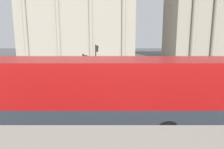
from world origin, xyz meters
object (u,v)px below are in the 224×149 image
plaza_building_left (80,7)px  pedestrian_olive (69,88)px  double_decker_bus (119,110)px  traffic_light_mid (97,58)px  traffic_light_near (86,72)px  pedestrian_blue (147,61)px  pedestrian_red (176,60)px

plaza_building_left → pedestrian_olive: 41.08m
plaza_building_left → double_decker_bus: bearing=-79.6°
traffic_light_mid → pedestrian_olive: size_ratio=2.64×
plaza_building_left → traffic_light_near: size_ratio=7.61×
traffic_light_near → pedestrian_olive: bearing=132.4°
double_decker_bus → traffic_light_near: (-2.15, 7.17, 0.17)m
pedestrian_blue → pedestrian_olive: pedestrian_blue is taller
double_decker_bus → plaza_building_left: size_ratio=0.37×
plaza_building_left → pedestrian_red: size_ratio=16.44×
plaza_building_left → pedestrian_red: plaza_building_left is taller
traffic_light_near → traffic_light_mid: size_ratio=0.91×
double_decker_bus → traffic_light_mid: 15.88m
traffic_light_near → double_decker_bus: bearing=-73.3°
pedestrian_olive → pedestrian_red: 25.14m
pedestrian_red → double_decker_bus: bearing=-2.5°
traffic_light_near → traffic_light_mid: 8.58m
traffic_light_mid → pedestrian_red: traffic_light_mid is taller
traffic_light_mid → pedestrian_olive: 7.22m
plaza_building_left → traffic_light_near: (6.68, -40.73, -10.69)m
traffic_light_near → traffic_light_mid: (0.18, 8.58, 0.24)m
pedestrian_red → pedestrian_olive: bearing=-18.2°
traffic_light_near → pedestrian_blue: (7.98, 21.37, -1.56)m
pedestrian_olive → pedestrian_blue: bearing=-84.9°
pedestrian_olive → pedestrian_red: size_ratio=0.90×
pedestrian_blue → traffic_light_mid: bearing=-52.7°
double_decker_bus → pedestrian_blue: double_decker_bus is taller
traffic_light_near → pedestrian_olive: size_ratio=2.39×
traffic_light_mid → double_decker_bus: bearing=-82.9°
plaza_building_left → traffic_light_near: bearing=-80.7°
traffic_light_near → pedestrian_red: bearing=58.8°
pedestrian_blue → traffic_light_near: bearing=-41.8°
double_decker_bus → traffic_light_near: bearing=105.0°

